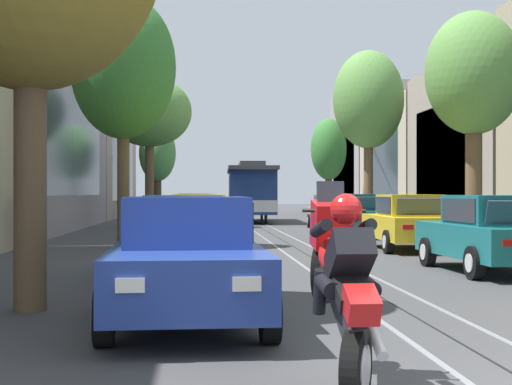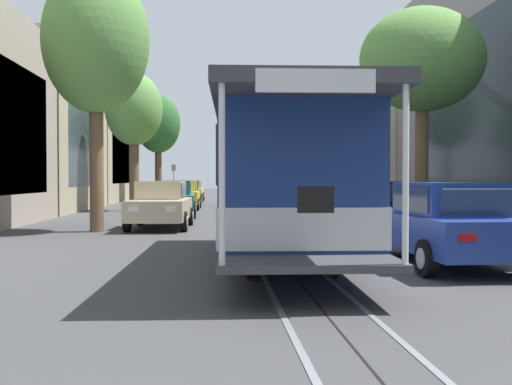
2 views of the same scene
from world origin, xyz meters
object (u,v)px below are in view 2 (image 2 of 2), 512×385
object	(u,v)px
parked_car_black_sixth_left	(371,209)
motorcycle_with_rider	(251,188)
parked_car_teal_second_right	(186,192)
parked_car_teal_fourth_right	(173,199)
parked_car_teal_fifth_left	(325,201)
parked_car_yellow_mid_left	(290,194)
street_tree_kerb_left_mid	(422,61)
cable_car_trolley	(282,178)
pedestrian_on_right_pavement	(341,189)
parked_car_beige_fifth_right	(161,204)
pedestrian_on_left_pavement	(336,190)
parked_car_blue_far_left	(446,224)
parked_car_red_fourth_left	(305,197)
fire_hydrant	(164,199)
street_tree_kerb_left_near	(303,132)
street_sign_post	(174,178)
street_tree_kerb_right_mid	(96,42)
street_tree_kerb_right_near	(158,125)
street_tree_kerb_right_second	(134,111)
street_tree_kerb_left_second	(337,109)
parked_car_yellow_near_right	(191,190)
parked_car_blue_near_left	(272,191)
pedestrian_crossing_far	(376,191)
parked_car_blue_second_left	(282,192)
parked_car_yellow_mid_right	(182,195)

from	to	relation	value
parked_car_black_sixth_left	motorcycle_with_rider	distance (m)	31.06
parked_car_teal_second_right	parked_car_teal_fourth_right	size ratio (longest dim) A/B	1.00
parked_car_teal_fifth_left	parked_car_teal_fourth_right	xyz separation A→B (m)	(6.06, -3.44, 0.00)
parked_car_yellow_mid_left	street_tree_kerb_left_mid	world-z (taller)	street_tree_kerb_left_mid
parked_car_yellow_mid_left	cable_car_trolley	xyz separation A→B (m)	(2.94, 21.60, 0.86)
pedestrian_on_right_pavement	parked_car_yellow_mid_left	bearing A→B (deg)	57.84
parked_car_beige_fifth_right	pedestrian_on_left_pavement	world-z (taller)	parked_car_beige_fifth_right
parked_car_blue_far_left	parked_car_beige_fifth_right	bearing A→B (deg)	-55.76
motorcycle_with_rider	parked_car_teal_second_right	bearing A→B (deg)	62.02
parked_car_red_fourth_left	fire_hydrant	size ratio (longest dim) A/B	5.20
street_tree_kerb_left_near	street_sign_post	size ratio (longest dim) A/B	2.56
street_tree_kerb_right_mid	street_sign_post	bearing A→B (deg)	-91.04
street_tree_kerb_right_near	parked_car_black_sixth_left	bearing A→B (deg)	107.19
street_tree_kerb_right_second	pedestrian_on_right_pavement	xyz separation A→B (m)	(-12.88, -9.23, -4.20)
street_tree_kerb_left_second	motorcycle_with_rider	distance (m)	17.58
parked_car_black_sixth_left	parked_car_yellow_near_right	size ratio (longest dim) A/B	1.00
parked_car_yellow_mid_left	parked_car_black_sixth_left	world-z (taller)	same
parked_car_yellow_near_right	street_sign_post	xyz separation A→B (m)	(1.39, -1.97, 0.96)
fire_hydrant	parked_car_red_fourth_left	bearing A→B (deg)	129.80
parked_car_teal_second_right	parked_car_beige_fifth_right	bearing A→B (deg)	90.02
street_tree_kerb_right_near	parked_car_blue_near_left	bearing A→B (deg)	179.59
parked_car_teal_fourth_right	pedestrian_crossing_far	bearing A→B (deg)	-149.84
parked_car_blue_second_left	parked_car_teal_second_right	bearing A→B (deg)	2.04
parked_car_teal_fourth_right	motorcycle_with_rider	bearing A→B (deg)	-102.49
parked_car_blue_second_left	street_tree_kerb_left_near	size ratio (longest dim) A/B	0.60
parked_car_black_sixth_left	street_tree_kerb_right_near	xyz separation A→B (m)	(8.59, -27.76, 4.84)
parked_car_teal_fifth_left	street_tree_kerb_right_second	world-z (taller)	street_tree_kerb_right_second
parked_car_yellow_mid_right	motorcycle_with_rider	bearing A→B (deg)	-107.45
street_tree_kerb_right_near	street_tree_kerb_right_second	size ratio (longest dim) A/B	1.10
street_tree_kerb_left_near	motorcycle_with_rider	xyz separation A→B (m)	(3.51, -4.53, -4.21)
street_tree_kerb_right_second	parked_car_black_sixth_left	bearing A→B (deg)	120.53
parked_car_teal_second_right	motorcycle_with_rider	distance (m)	10.19
parked_car_teal_second_right	motorcycle_with_rider	world-z (taller)	motorcycle_with_rider
parked_car_yellow_mid_right	street_sign_post	world-z (taller)	street_sign_post
parked_car_black_sixth_left	fire_hydrant	bearing A→B (deg)	-69.44
parked_car_black_sixth_left	pedestrian_on_left_pavement	bearing A→B (deg)	-99.39
pedestrian_on_left_pavement	parked_car_yellow_mid_left	bearing A→B (deg)	63.54
street_tree_kerb_left_near	pedestrian_crossing_far	distance (m)	11.82
parked_car_beige_fifth_right	motorcycle_with_rider	xyz separation A→B (m)	(-4.77, -27.64, 0.11)
street_tree_kerb_right_mid	street_tree_kerb_left_second	bearing A→B (deg)	-129.78
parked_car_blue_near_left	parked_car_beige_fifth_right	xyz separation A→B (m)	(6.11, 24.32, 0.00)
cable_car_trolley	motorcycle_with_rider	xyz separation A→B (m)	(-1.64, -35.88, -0.75)
street_tree_kerb_right_second	parked_car_beige_fifth_right	bearing A→B (deg)	101.87
parked_car_black_sixth_left	cable_car_trolley	size ratio (longest dim) A/B	0.48
parked_car_yellow_near_right	motorcycle_with_rider	size ratio (longest dim) A/B	2.34
parked_car_blue_near_left	street_tree_kerb_left_mid	xyz separation A→B (m)	(-2.17, 26.10, 4.53)
parked_car_teal_fifth_left	parked_car_yellow_mid_left	bearing A→B (deg)	-90.02
parked_car_teal_fifth_left	pedestrian_crossing_far	bearing A→B (deg)	-115.66
parked_car_teal_fifth_left	parked_car_blue_far_left	world-z (taller)	same
parked_car_blue_second_left	parked_car_blue_far_left	distance (m)	27.94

